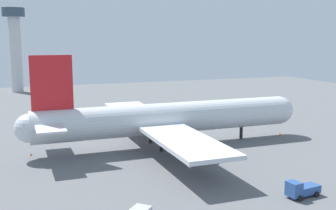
{
  "coord_description": "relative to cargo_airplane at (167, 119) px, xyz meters",
  "views": [
    {
      "loc": [
        -29.35,
        -77.51,
        22.11
      ],
      "look_at": [
        0.0,
        0.0,
        8.55
      ],
      "focal_mm": 44.17,
      "sensor_mm": 36.0,
      "label": 1
    }
  ],
  "objects": [
    {
      "name": "cargo_airplane",
      "position": [
        0.0,
        0.0,
        0.0
      ],
      "size": [
        59.76,
        54.97,
        19.0
      ],
      "color": "silver",
      "rests_on": "ground_plane"
    },
    {
      "name": "catering_truck",
      "position": [
        7.83,
        -32.57,
        -4.59
      ],
      "size": [
        5.34,
        2.95,
        2.43
      ],
      "color": "#2D5193",
      "rests_on": "ground_plane"
    },
    {
      "name": "control_tower",
      "position": [
        -27.32,
        102.05,
        14.47
      ],
      "size": [
        8.84,
        8.84,
        33.9
      ],
      "color": "silver",
      "rests_on": "ground_plane"
    },
    {
      "name": "ground_plane",
      "position": [
        0.19,
        -0.0,
        -5.71
      ],
      "size": [
        239.04,
        239.04,
        0.0
      ],
      "primitive_type": "plane",
      "color": "slate"
    },
    {
      "name": "safety_cone_nose",
      "position": [
        27.08,
        -0.96,
        -5.34
      ],
      "size": [
        0.52,
        0.52,
        0.75
      ],
      "primitive_type": "cone",
      "color": "orange",
      "rests_on": "ground_plane"
    },
    {
      "name": "safety_cone_tail",
      "position": [
        -26.7,
        2.3,
        -5.4
      ],
      "size": [
        0.43,
        0.43,
        0.61
      ],
      "primitive_type": "cone",
      "color": "orange",
      "rests_on": "ground_plane"
    }
  ]
}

